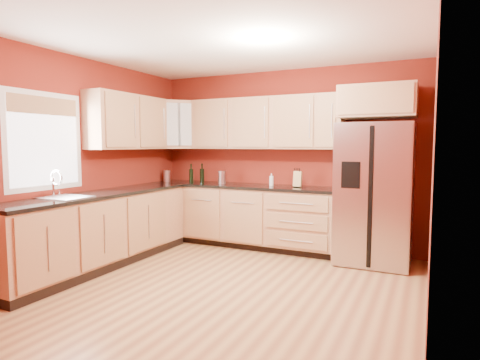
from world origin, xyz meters
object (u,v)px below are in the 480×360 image
Objects in this scene: canister_left at (167,176)px; knife_block at (298,179)px; soap_dispenser at (271,180)px; wine_bottle_a at (202,173)px; refrigerator at (374,194)px.

knife_block is (2.15, 0.11, 0.02)m from canister_left.
canister_left is at bearing -176.21° from soap_dispenser.
soap_dispenser is (-0.39, 0.00, -0.02)m from knife_block.
wine_bottle_a is 1.38× the size of knife_block.
knife_block is (1.56, 0.00, -0.04)m from wine_bottle_a.
knife_block is at bearing 0.09° from wine_bottle_a.
canister_left is 2.15m from knife_block.
knife_block is at bearing 2.99° from canister_left.
refrigerator is 3.20m from canister_left.
refrigerator is 1.45m from soap_dispenser.
wine_bottle_a reaches higher than canister_left.
canister_left is 0.60× the size of wine_bottle_a.
refrigerator is 10.02× the size of soap_dispenser.
refrigerator reaches higher than knife_block.
wine_bottle_a reaches higher than knife_block.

